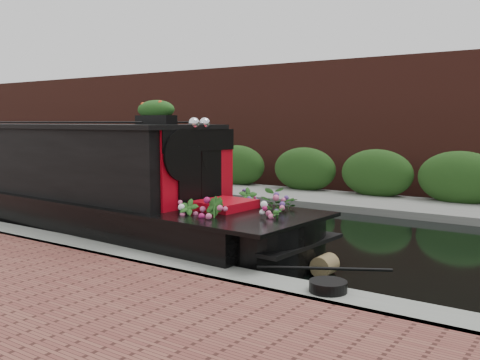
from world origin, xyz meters
The scene contains 8 objects.
ground centered at (0.00, 0.00, 0.00)m, with size 80.00×80.00×0.00m, color black.
near_bank_coping centered at (0.00, -3.30, 0.00)m, with size 40.00×0.60×0.50m, color gray.
far_bank_path centered at (0.00, 4.20, 0.00)m, with size 40.00×2.40×0.34m, color slate.
far_hedge centered at (0.00, 5.10, 0.00)m, with size 40.00×1.10×2.80m, color #1F4216.
far_brick_wall centered at (0.00, 7.20, 0.00)m, with size 40.00×1.00×8.00m, color #52231B.
narrowboat centered at (-2.05, -1.93, 0.79)m, with size 11.46×2.53×2.69m.
rope_fender centered at (4.08, -1.93, 0.15)m, with size 0.29×0.29×0.35m, color brown.
coiled_mooring_rope centered at (4.76, -3.25, 0.31)m, with size 0.42×0.42×0.12m, color black.
Camera 1 is at (7.25, -8.49, 2.12)m, focal length 40.00 mm.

